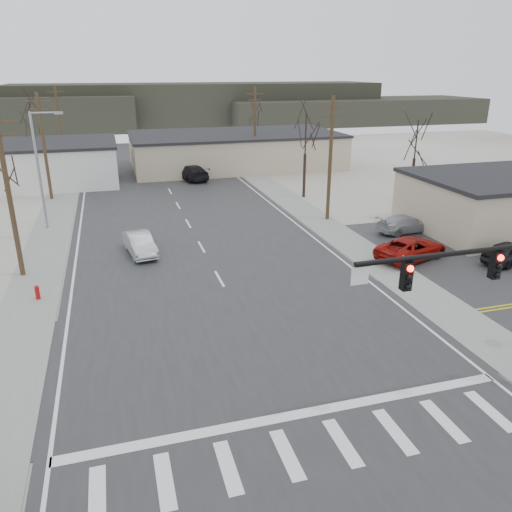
% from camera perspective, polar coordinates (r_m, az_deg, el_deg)
% --- Properties ---
extents(ground, '(140.00, 140.00, 0.00)m').
position_cam_1_polar(ground, '(23.35, 0.06, -10.16)').
color(ground, silver).
rests_on(ground, ground).
extents(main_road, '(18.00, 110.00, 0.05)m').
position_cam_1_polar(main_road, '(36.71, -6.54, 1.51)').
color(main_road, '#28282B').
rests_on(main_road, ground).
extents(cross_road, '(90.00, 10.00, 0.04)m').
position_cam_1_polar(cross_road, '(23.34, 0.06, -10.12)').
color(cross_road, '#28282B').
rests_on(cross_road, ground).
extents(sidewalk_left, '(3.00, 90.00, 0.06)m').
position_cam_1_polar(sidewalk_left, '(41.32, -22.43, 2.25)').
color(sidewalk_left, gray).
rests_on(sidewalk_left, ground).
extents(sidewalk_right, '(3.00, 90.00, 0.06)m').
position_cam_1_polar(sidewalk_right, '(44.12, 6.00, 4.82)').
color(sidewalk_right, gray).
rests_on(sidewalk_right, ground).
extents(fire_hydrant, '(0.24, 0.24, 0.87)m').
position_cam_1_polar(fire_hydrant, '(29.93, -23.71, -3.83)').
color(fire_hydrant, '#A50C0C').
rests_on(fire_hydrant, ground).
extents(building_left_far, '(22.30, 12.30, 4.50)m').
position_cam_1_polar(building_left_far, '(60.93, -26.20, 9.38)').
color(building_left_far, silver).
rests_on(building_left_far, ground).
extents(building_right_far, '(26.30, 14.30, 4.30)m').
position_cam_1_polar(building_right_far, '(65.89, -2.40, 12.04)').
color(building_right_far, tan).
rests_on(building_right_far, ground).
extents(building_lot, '(14.30, 10.30, 4.30)m').
position_cam_1_polar(building_lot, '(44.18, 26.63, 5.61)').
color(building_lot, tan).
rests_on(building_lot, ground).
extents(upole_left_b, '(2.20, 0.30, 10.00)m').
position_cam_1_polar(upole_left_b, '(32.50, -26.44, 6.52)').
color(upole_left_b, '#453020').
rests_on(upole_left_b, ground).
extents(upole_left_c, '(2.20, 0.30, 10.00)m').
position_cam_1_polar(upole_left_c, '(52.03, -23.08, 11.58)').
color(upole_left_c, '#453020').
rests_on(upole_left_c, ground).
extents(upole_left_d, '(2.20, 0.30, 10.00)m').
position_cam_1_polar(upole_left_d, '(71.81, -21.52, 13.86)').
color(upole_left_d, '#453020').
rests_on(upole_left_d, ground).
extents(upole_right_a, '(2.20, 0.30, 10.00)m').
position_cam_1_polar(upole_right_a, '(41.56, 8.49, 11.08)').
color(upole_right_a, '#453020').
rests_on(upole_right_a, ground).
extents(upole_right_b, '(2.20, 0.30, 10.00)m').
position_cam_1_polar(upole_right_b, '(62.05, -0.13, 14.38)').
color(upole_right_b, '#453020').
rests_on(upole_right_b, ground).
extents(streetlight_main, '(2.40, 0.25, 9.00)m').
position_cam_1_polar(streetlight_main, '(42.14, -23.41, 9.57)').
color(streetlight_main, gray).
rests_on(streetlight_main, ground).
extents(tree_left_near, '(3.30, 3.30, 7.35)m').
position_cam_1_polar(tree_left_near, '(40.50, -26.82, 8.88)').
color(tree_left_near, black).
rests_on(tree_left_near, ground).
extents(tree_right_mid, '(3.74, 3.74, 8.33)m').
position_cam_1_polar(tree_right_mid, '(49.13, 5.70, 13.47)').
color(tree_right_mid, black).
rests_on(tree_right_mid, ground).
extents(tree_left_far, '(3.96, 3.96, 8.82)m').
position_cam_1_polar(tree_left_far, '(66.03, -24.23, 13.95)').
color(tree_left_far, black).
rests_on(tree_left_far, ground).
extents(tree_right_far, '(3.52, 3.52, 7.84)m').
position_cam_1_polar(tree_right_far, '(74.46, -0.11, 15.70)').
color(tree_right_far, black).
rests_on(tree_right_far, ground).
extents(tree_lot, '(3.52, 3.52, 7.84)m').
position_cam_1_polar(tree_lot, '(50.07, 17.84, 12.34)').
color(tree_lot, black).
rests_on(tree_lot, ground).
extents(hill_center, '(80.00, 18.00, 9.00)m').
position_cam_1_polar(hill_center, '(117.33, -6.37, 16.85)').
color(hill_center, '#333026').
rests_on(hill_center, ground).
extents(hill_right, '(60.00, 18.00, 5.50)m').
position_cam_1_polar(hill_right, '(122.95, 11.13, 15.95)').
color(hill_right, '#333026').
rests_on(hill_right, ground).
extents(sedan_crossing, '(2.22, 4.59, 1.45)m').
position_cam_1_polar(sedan_crossing, '(34.90, -13.13, 1.37)').
color(sedan_crossing, '#9BA0A5').
rests_on(sedan_crossing, main_road).
extents(car_far_a, '(3.88, 6.23, 1.68)m').
position_cam_1_polar(car_far_a, '(58.18, -7.45, 9.48)').
color(car_far_a, black).
rests_on(car_far_a, main_road).
extents(car_far_b, '(3.02, 4.91, 1.56)m').
position_cam_1_polar(car_far_b, '(72.82, -12.22, 11.37)').
color(car_far_b, black).
rests_on(car_far_b, main_road).
extents(car_parked_red, '(5.87, 4.14, 1.49)m').
position_cam_1_polar(car_parked_red, '(34.69, 17.34, 0.85)').
color(car_parked_red, maroon).
rests_on(car_parked_red, parking_lot).
extents(car_parked_dark_a, '(4.56, 2.77, 1.45)m').
position_cam_1_polar(car_parked_dark_a, '(36.41, 27.04, 0.38)').
color(car_parked_dark_a, black).
rests_on(car_parked_dark_a, parking_lot).
extents(car_parked_silver, '(4.78, 2.39, 1.33)m').
position_cam_1_polar(car_parked_silver, '(40.34, 16.69, 3.53)').
color(car_parked_silver, '#92979B').
rests_on(car_parked_silver, parking_lot).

